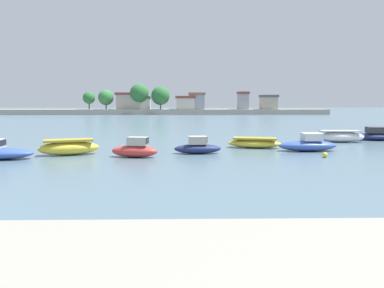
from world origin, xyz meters
TOP-DOWN VIEW (x-y plane):
  - moored_boat_3 at (1.51, 15.93)m, footprint 4.66×2.84m
  - moored_boat_4 at (6.64, 14.75)m, footprint 3.59×1.87m
  - moored_boat_5 at (11.24, 16.46)m, footprint 3.66×1.45m
  - moored_boat_6 at (16.29, 19.74)m, footprint 4.81×2.60m
  - moored_boat_7 at (20.27, 17.67)m, footprint 4.77×1.87m
  - moored_boat_8 at (25.52, 23.87)m, footprint 4.82×1.92m
  - moored_boat_9 at (30.02, 25.49)m, footprint 5.02×2.52m
  - mooring_buoy_0 at (20.35, 14.32)m, footprint 0.38×0.38m
  - mooring_buoy_1 at (2.43, 19.65)m, footprint 0.42×0.42m
  - distant_shoreline at (2.26, 97.29)m, footprint 105.74×7.48m

SIDE VIEW (x-z plane):
  - mooring_buoy_0 at x=20.35m, z-range 0.00..0.38m
  - mooring_buoy_1 at x=2.43m, z-range 0.00..0.42m
  - moored_boat_6 at x=16.29m, z-range -0.02..0.87m
  - moored_boat_5 at x=11.24m, z-range -0.17..1.17m
  - moored_boat_9 at x=30.02m, z-range -0.16..1.20m
  - moored_boat_7 at x=20.27m, z-range -0.19..1.26m
  - moored_boat_4 at x=6.64m, z-range -0.19..1.28m
  - moored_boat_8 at x=25.52m, z-range -0.02..1.13m
  - moored_boat_3 at x=1.51m, z-range -0.02..1.16m
  - distant_shoreline at x=2.26m, z-range -1.84..7.17m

